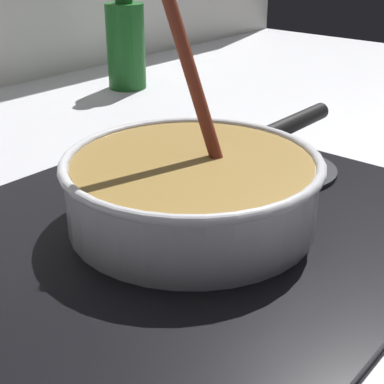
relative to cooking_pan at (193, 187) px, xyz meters
The scene contains 6 objects.
ground 0.11m from the cooking_pan, 97.07° to the right, with size 2.40×1.60×0.04m, color #B7B7BC.
hob_plate 0.05m from the cooking_pan, behind, with size 0.56×0.48×0.01m, color black.
burner_ring 0.04m from the cooking_pan, behind, with size 0.17×0.17×0.01m, color #592D0C.
spare_burner 0.18m from the cooking_pan, ahead, with size 0.14×0.14×0.01m, color #262628.
cooking_pan is the anchor object (origin of this frame).
sauce_bottle 0.62m from the cooking_pan, 52.63° to the left, with size 0.08×0.08×0.22m.
Camera 1 is at (-0.41, -0.27, 0.30)m, focal length 53.46 mm.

